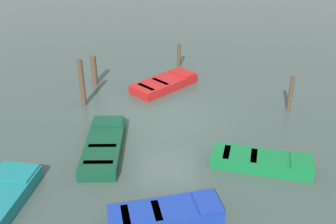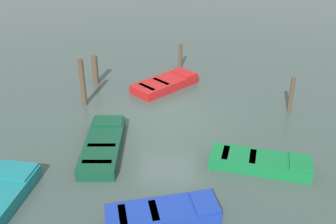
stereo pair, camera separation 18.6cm
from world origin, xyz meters
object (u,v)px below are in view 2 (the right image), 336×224
rowboat_red (165,83)px  mooring_piling_far_left (95,70)px  rowboat_dark_green (103,145)px  rowboat_blue (163,214)px  mooring_piling_near_left (83,82)px  rowboat_green (261,162)px  mooring_piling_mid_right (180,56)px  mooring_piling_far_right (291,94)px

rowboat_red → mooring_piling_far_left: bearing=128.8°
rowboat_dark_green → rowboat_blue: bearing=-148.2°
rowboat_dark_green → mooring_piling_near_left: 3.90m
rowboat_red → mooring_piling_near_left: bearing=163.7°
rowboat_red → rowboat_blue: (-8.80, -0.47, 0.00)m
mooring_piling_far_left → rowboat_green: bearing=-133.5°
rowboat_blue → mooring_piling_mid_right: bearing=74.3°
mooring_piling_mid_right → mooring_piling_far_right: mooring_piling_far_right is taller
rowboat_blue → mooring_piling_far_right: mooring_piling_far_right is taller
mooring_piling_near_left → rowboat_dark_green: bearing=-156.5°
mooring_piling_far_left → mooring_piling_mid_right: bearing=-58.4°
rowboat_green → rowboat_red: bearing=130.9°
mooring_piling_near_left → mooring_piling_mid_right: mooring_piling_near_left is taller
mooring_piling_mid_right → rowboat_blue: bearing=179.2°
rowboat_red → mooring_piling_far_right: bearing=-68.2°
mooring_piling_near_left → mooring_piling_far_right: size_ratio=1.37×
rowboat_green → mooring_piling_far_right: size_ratio=2.22×
rowboat_blue → mooring_piling_far_left: bearing=98.0°
rowboat_blue → mooring_piling_far_right: (6.70, -4.85, 0.54)m
rowboat_blue → mooring_piling_far_left: 9.86m
rowboat_dark_green → rowboat_blue: size_ratio=1.12×
mooring_piling_near_left → rowboat_blue: bearing=-150.7°
mooring_piling_mid_right → mooring_piling_far_left: bearing=121.6°
rowboat_red → mooring_piling_far_right: mooring_piling_far_right is taller
rowboat_red → rowboat_dark_green: bearing=-155.3°
mooring_piling_near_left → mooring_piling_far_left: bearing=-0.2°
rowboat_dark_green → mooring_piling_mid_right: bearing=-19.9°
rowboat_dark_green → rowboat_red: same height
rowboat_dark_green → mooring_piling_far_left: size_ratio=2.54×
rowboat_dark_green → mooring_piling_mid_right: (8.20, -2.49, 0.42)m
rowboat_red → mooring_piling_far_left: 3.41m
mooring_piling_near_left → mooring_piling_mid_right: size_ratio=1.64×
rowboat_dark_green → mooring_piling_mid_right: size_ratio=2.84×
mooring_piling_mid_right → mooring_piling_near_left: bearing=139.6°
rowboat_dark_green → rowboat_green: size_ratio=1.07×
rowboat_blue → mooring_piling_far_right: size_ratio=2.12×
rowboat_dark_green → mooring_piling_far_right: size_ratio=2.37×
rowboat_dark_green → mooring_piling_far_right: 7.94m
mooring_piling_near_left → mooring_piling_far_right: mooring_piling_near_left is taller
rowboat_dark_green → mooring_piling_far_left: mooring_piling_far_left is taller
mooring_piling_far_right → rowboat_red: bearing=68.4°
mooring_piling_near_left → mooring_piling_far_left: 2.27m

